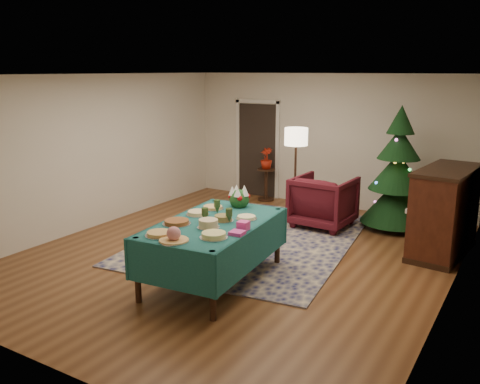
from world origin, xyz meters
The scene contains 25 objects.
room_shell centered at (0.00, 0.00, 1.35)m, with size 7.00×7.00×7.00m.
doorway centered at (-1.60, 3.48, 1.10)m, with size 1.08×0.04×2.16m.
rug centered at (-0.19, 0.77, 0.01)m, with size 3.20×4.20×0.02m, color #13174A.
buffet_table centered at (0.23, -1.00, 0.67)m, with size 1.42×2.23×0.83m.
platter_0 centered at (-0.01, -1.81, 0.85)m, with size 0.34×0.34×0.05m.
platter_1 centered at (0.27, -1.88, 0.90)m, with size 0.35×0.35×0.18m.
platter_2 centered at (0.60, -1.54, 0.86)m, with size 0.34×0.34×0.07m.
platter_3 centered at (-0.11, -1.33, 0.86)m, with size 0.37×0.37×0.06m.
platter_4 centered at (0.33, -1.25, 0.88)m, with size 0.29×0.29×0.11m.
platter_5 centered at (-0.13, -0.84, 0.86)m, with size 0.32×0.32×0.06m.
platter_6 centered at (0.32, -0.90, 0.87)m, with size 0.27×0.27×0.08m.
platter_7 centered at (0.54, -0.67, 0.85)m, with size 0.29×0.29×0.05m.
platter_8 centered at (-0.12, -0.48, 0.85)m, with size 0.31×0.31×0.05m.
goblet_0 centered at (0.06, -0.64, 0.93)m, with size 0.09×0.09×0.19m.
goblet_1 centered at (0.43, -0.93, 0.93)m, with size 0.09×0.09×0.19m.
goblet_2 centered at (0.15, -1.07, 0.93)m, with size 0.09×0.09×0.19m.
napkin_stack centered at (0.77, -1.29, 0.85)m, with size 0.17×0.17×0.04m, color #DF3DA2.
gift_box centered at (0.74, -1.09, 0.89)m, with size 0.13×0.13×0.11m, color #F544A3.
centerpiece centered at (0.13, -0.18, 0.97)m, with size 0.30×0.30×0.34m.
armchair centered at (0.56, 2.05, 0.51)m, with size 0.99×0.93×1.02m, color #480F18.
floor_lamp centered at (-0.04, 2.12, 1.48)m, with size 0.42×0.42×1.74m.
side_table centered at (-1.22, 3.20, 0.34)m, with size 0.39×0.39×0.69m.
potted_plant centered at (-1.22, 3.20, 0.82)m, with size 0.25×0.45×0.25m, color #9D1B0B.
christmas_tree centered at (1.68, 2.63, 0.98)m, with size 1.47×1.47×2.18m.
piano centered at (2.65, 1.69, 0.66)m, with size 0.88×1.62×1.34m.
Camera 1 is at (3.80, -6.27, 2.77)m, focal length 38.00 mm.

